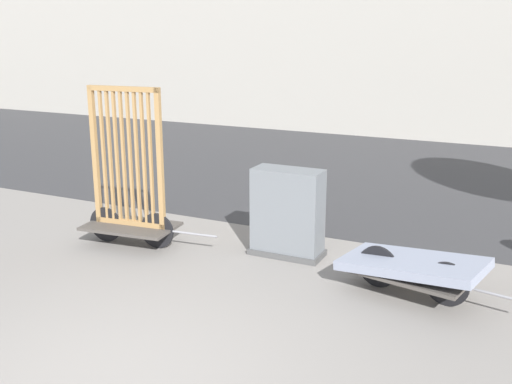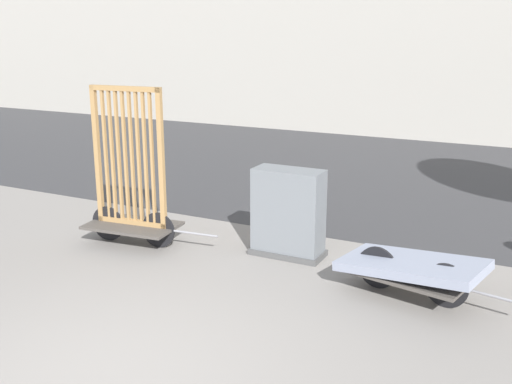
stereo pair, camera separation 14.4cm
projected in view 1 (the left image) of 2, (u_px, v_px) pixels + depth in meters
road_strip at (374, 173)px, 13.03m from camera, size 56.00×8.88×0.01m
bike_cart_with_bedframe at (129, 193)px, 8.49m from camera, size 2.03×0.90×2.28m
bike_cart_with_mattress at (412, 267)px, 6.93m from camera, size 2.20×1.14×0.54m
utility_cabinet at (288, 216)px, 8.15m from camera, size 1.01×0.48×1.22m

